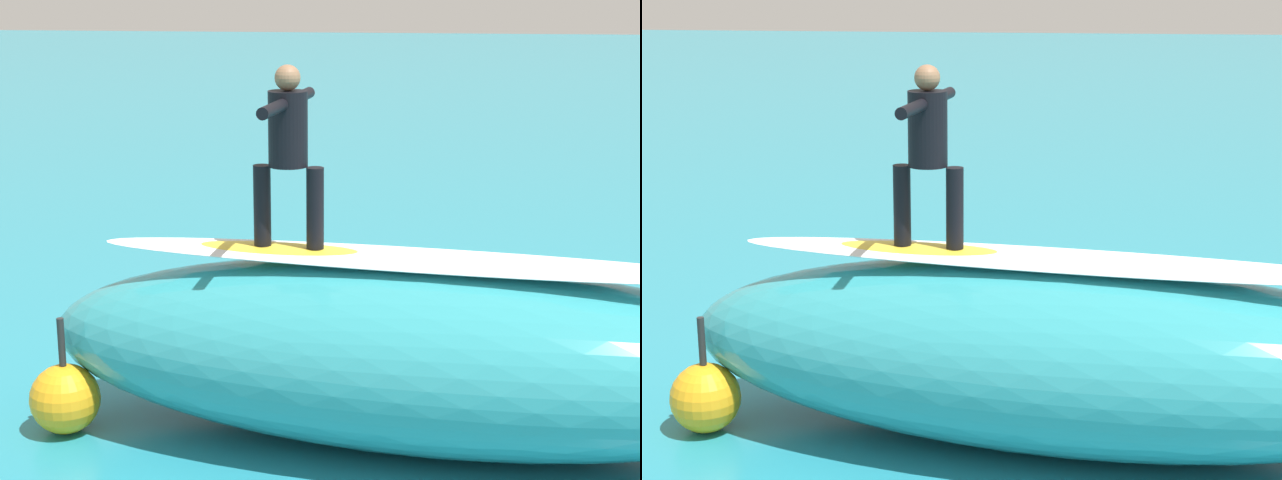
# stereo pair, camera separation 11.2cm
# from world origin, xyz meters

# --- Properties ---
(ground_plane) EXTENTS (120.00, 120.00, 0.00)m
(ground_plane) POSITION_xyz_m (0.00, 0.00, 0.00)
(ground_plane) COLOR teal
(wave_crest) EXTENTS (7.21, 3.01, 1.69)m
(wave_crest) POSITION_xyz_m (0.68, 2.36, 0.84)
(wave_crest) COLOR teal
(wave_crest) RESTS_ON ground_plane
(wave_foam_lip) EXTENTS (6.01, 1.44, 0.08)m
(wave_foam_lip) POSITION_xyz_m (0.68, 2.36, 1.73)
(wave_foam_lip) COLOR white
(wave_foam_lip) RESTS_ON wave_crest
(surfboard_riding) EXTENTS (2.04, 0.75, 0.09)m
(surfboard_riding) POSITION_xyz_m (1.87, 2.23, 1.73)
(surfboard_riding) COLOR yellow
(surfboard_riding) RESTS_ON wave_crest
(surfer_riding) EXTENTS (0.65, 1.54, 1.63)m
(surfer_riding) POSITION_xyz_m (1.87, 2.23, 2.73)
(surfer_riding) COLOR black
(surfer_riding) RESTS_ON surfboard_riding
(surfboard_paddling) EXTENTS (1.98, 0.80, 0.07)m
(surfboard_paddling) POSITION_xyz_m (1.79, -1.80, 0.04)
(surfboard_paddling) COLOR silver
(surfboard_paddling) RESTS_ON ground_plane
(surfer_paddling) EXTENTS (1.83, 0.52, 0.33)m
(surfer_paddling) POSITION_xyz_m (1.93, -1.79, 0.21)
(surfer_paddling) COLOR black
(surfer_paddling) RESTS_ON surfboard_paddling
(buoy_marker) EXTENTS (0.66, 0.66, 1.12)m
(buoy_marker) POSITION_xyz_m (3.94, 2.55, 0.33)
(buoy_marker) COLOR orange
(buoy_marker) RESTS_ON ground_plane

